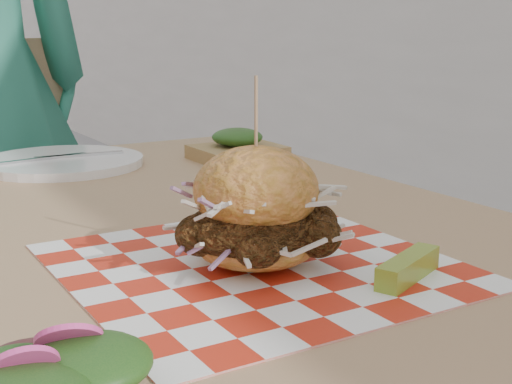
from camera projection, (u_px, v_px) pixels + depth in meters
patio_table at (171, 290)px, 0.85m from camera, size 0.80×1.20×0.75m
paper_liner at (256, 265)px, 0.70m from camera, size 0.36×0.36×0.00m
sandwich at (256, 214)px, 0.69m from camera, size 0.16×0.16×0.18m
pickle_spear at (408, 268)px, 0.66m from camera, size 0.10×0.06×0.02m
place_setting at (62, 162)px, 1.20m from camera, size 0.27×0.27×0.02m
kraft_tray at (237, 147)px, 1.26m from camera, size 0.15×0.12×0.06m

